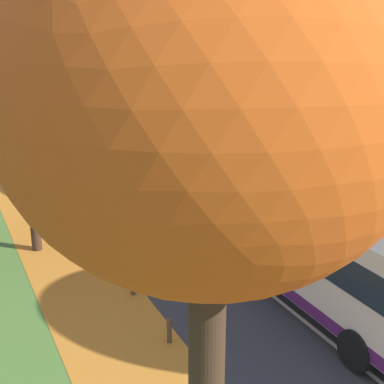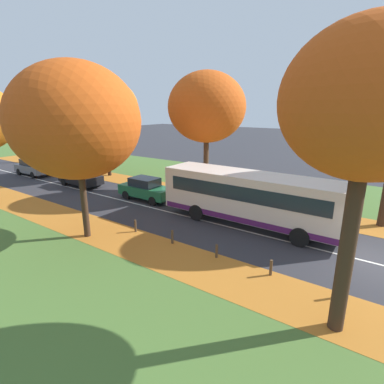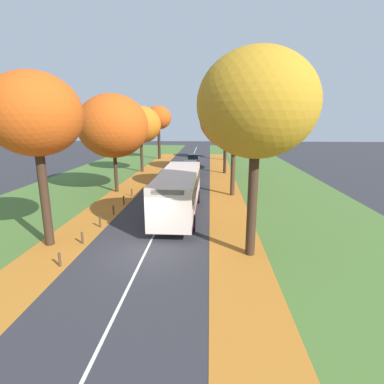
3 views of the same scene
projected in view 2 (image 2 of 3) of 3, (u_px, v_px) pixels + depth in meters
The scene contains 19 objects.
ground_plane at pixel (375, 263), 13.04m from camera, with size 160.00×160.00×0.00m, color #2D2D33.
leaf_litter_left at pixel (85, 226), 17.12m from camera, with size 2.80×60.00×0.00m, color #B26B23.
grass_verge_right at pixel (162, 172), 31.31m from camera, with size 12.00×90.00×0.01m, color #476B2D.
leaf_litter_right at pixel (182, 190), 24.37m from camera, with size 2.80×60.00×0.00m, color #B26B23.
road_centre_line at pixel (88, 192), 24.05m from camera, with size 0.12×80.00×0.01m, color silver.
tree_left_nearest at pixel (370, 103), 7.43m from camera, with size 4.48×4.48×8.73m.
tree_left_near at pixel (76, 121), 14.20m from camera, with size 6.16×6.16×8.69m.
tree_right_near at pixel (207, 107), 21.96m from camera, with size 5.73×5.73×9.13m.
tree_right_mid at pixel (105, 109), 28.05m from camera, with size 6.30×6.30×9.25m.
tree_right_far at pixel (38, 112), 35.68m from camera, with size 4.33×4.33×7.97m.
bollard_second at pixel (340, 290), 10.61m from camera, with size 0.12×0.12×0.66m, color #4C3823.
bollard_third at pixel (271, 268), 12.04m from camera, with size 0.12×0.12×0.68m, color #4C3823.
bollard_fourth at pixel (217, 251), 13.46m from camera, with size 0.12×0.12×0.65m, color #4C3823.
bollard_fifth at pixel (172, 237), 14.86m from camera, with size 0.12×0.12×0.71m, color #4C3823.
bollard_sixth at pixel (135, 226), 16.25m from camera, with size 0.12×0.12×0.69m, color #4C3823.
bus at pixel (250, 196), 16.93m from camera, with size 2.72×10.42×2.98m.
car_green_lead at pixel (146, 189), 21.84m from camera, with size 1.80×4.21×1.62m.
car_black_following at pixel (80, 177), 25.58m from camera, with size 1.89×4.25×1.62m.
car_grey_third_in_line at pixel (33, 167), 29.69m from camera, with size 1.81×4.21×1.62m.
Camera 2 is at (-14.16, -0.14, 6.58)m, focal length 28.00 mm.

